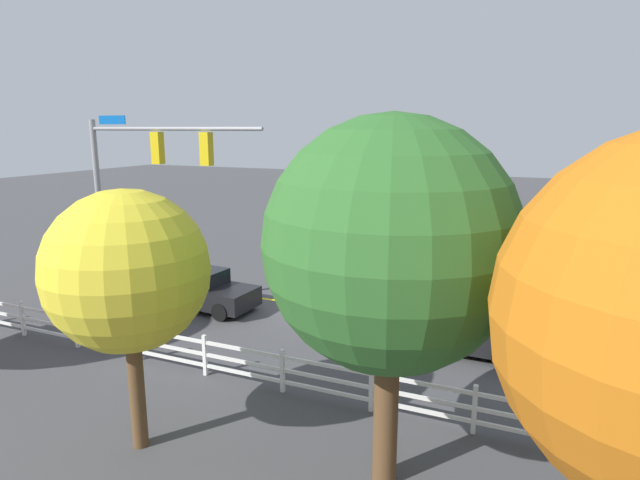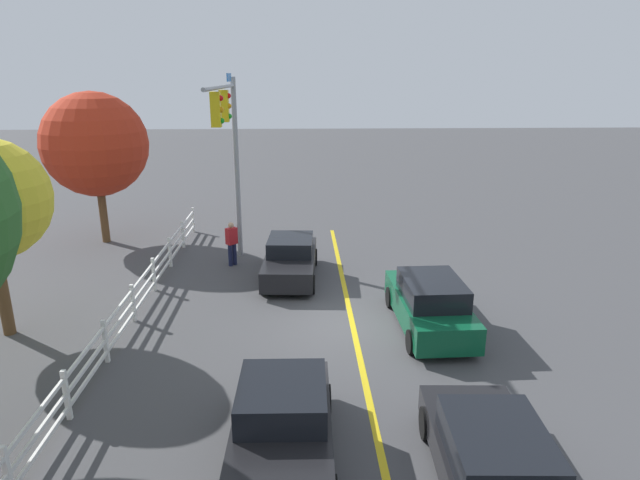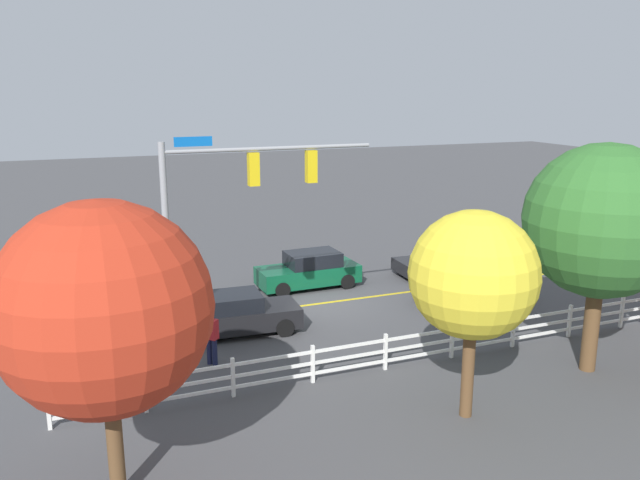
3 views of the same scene
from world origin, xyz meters
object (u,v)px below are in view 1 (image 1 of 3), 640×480
car_0 (202,290)px  car_1 (506,298)px  tree_2 (128,272)px  car_2 (458,327)px  car_3 (344,274)px  pedestrian (128,296)px  tree_3 (391,245)px

car_0 → car_1: 11.08m
car_0 → tree_2: tree_2 is taller
car_2 → car_3: 6.60m
car_2 → tree_2: bearing=-123.4°
car_0 → car_2: car_0 is taller
car_2 → tree_2: size_ratio=0.74×
car_0 → pedestrian: pedestrian is taller
car_0 → car_3: 5.76m
car_0 → car_3: bearing=47.3°
car_1 → tree_2: 13.48m
car_3 → tree_3: (-4.95, 10.82, 3.86)m
tree_3 → car_1: bearing=-97.5°
car_1 → car_2: size_ratio=1.03×
tree_2 → tree_3: size_ratio=0.79×
car_2 → tree_3: size_ratio=0.59×
car_2 → tree_3: 7.86m
car_0 → car_2: 9.39m
tree_2 → car_1: bearing=-119.4°
tree_2 → car_0: bearing=-62.7°
car_3 → tree_3: 12.51m
car_1 → car_2: bearing=75.7°
car_3 → tree_3: bearing=113.1°
car_3 → tree_3: size_ratio=0.63×
car_2 → pedestrian: bearing=-167.5°
car_1 → tree_3: size_ratio=0.61×
car_2 → car_3: size_ratio=0.93×
tree_3 → pedestrian: bearing=-23.6°
car_0 → tree_3: 12.03m
car_3 → tree_2: bearing=88.0°
car_1 → car_2: (1.09, 3.62, 0.03)m
car_1 → car_2: 3.78m
car_3 → pedestrian: pedestrian is taller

